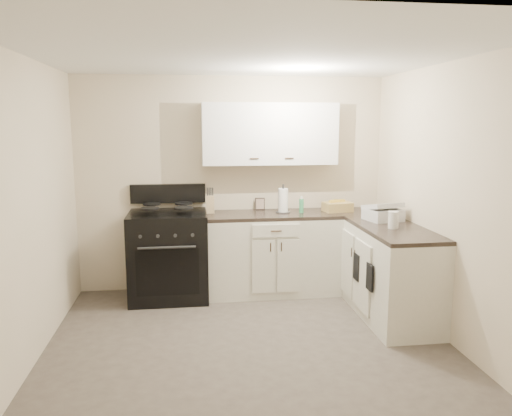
{
  "coord_description": "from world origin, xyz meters",
  "views": [
    {
      "loc": [
        -0.5,
        -4.06,
        1.96
      ],
      "look_at": [
        0.16,
        0.85,
        1.12
      ],
      "focal_mm": 35.0,
      "sensor_mm": 36.0,
      "label": 1
    }
  ],
  "objects": [
    {
      "name": "countertop_right",
      "position": [
        1.5,
        0.85,
        0.92
      ],
      "size": [
        0.6,
        1.9,
        0.04
      ],
      "primitive_type": "cube",
      "color": "black",
      "rests_on": "base_cabinets_right"
    },
    {
      "name": "base_cabinets_right",
      "position": [
        1.5,
        0.85,
        0.45
      ],
      "size": [
        0.6,
        1.9,
        0.9
      ],
      "primitive_type": "cube",
      "color": "silver",
      "rests_on": "floor"
    },
    {
      "name": "paper_towel",
      "position": [
        0.57,
        1.53,
        1.08
      ],
      "size": [
        0.12,
        0.12,
        0.28
      ],
      "primitive_type": "cylinder",
      "rotation": [
        0.0,
        0.0,
        -0.01
      ],
      "color": "white",
      "rests_on": "countertop_back"
    },
    {
      "name": "knife_block",
      "position": [
        -0.27,
        1.61,
        1.04
      ],
      "size": [
        0.1,
        0.09,
        0.2
      ],
      "primitive_type": "cube",
      "rotation": [
        0.0,
        0.0,
        -0.06
      ],
      "color": "#D9C185",
      "rests_on": "countertop_back"
    },
    {
      "name": "picture_frame",
      "position": [
        0.33,
        1.74,
        1.01
      ],
      "size": [
        0.12,
        0.05,
        0.15
      ],
      "primitive_type": "cube",
      "rotation": [
        -0.14,
        0.0,
        -0.13
      ],
      "color": "black",
      "rests_on": "countertop_back"
    },
    {
      "name": "stove",
      "position": [
        -0.75,
        1.48,
        0.46
      ],
      "size": [
        0.86,
        0.74,
        1.04
      ],
      "primitive_type": "cube",
      "color": "black",
      "rests_on": "floor"
    },
    {
      "name": "ceiling",
      "position": [
        0.0,
        0.0,
        2.5
      ],
      "size": [
        3.6,
        3.6,
        0.0
      ],
      "primitive_type": "plane",
      "color": "white",
      "rests_on": "wall_back"
    },
    {
      "name": "oven_mitt_far",
      "position": [
        1.18,
        0.68,
        0.51
      ],
      "size": [
        0.02,
        0.16,
        0.27
      ],
      "primitive_type": "cube",
      "color": "black",
      "rests_on": "base_cabinets_right"
    },
    {
      "name": "oven_mitt_near",
      "position": [
        1.18,
        0.31,
        0.52
      ],
      "size": [
        0.02,
        0.15,
        0.26
      ],
      "primitive_type": "cube",
      "color": "black",
      "rests_on": "base_cabinets_right"
    },
    {
      "name": "wall_right",
      "position": [
        1.8,
        0.0,
        1.25
      ],
      "size": [
        0.0,
        3.6,
        3.6
      ],
      "primitive_type": "plane",
      "rotation": [
        1.57,
        0.0,
        -1.57
      ],
      "color": "beige",
      "rests_on": "ground"
    },
    {
      "name": "wicker_basket",
      "position": [
        1.21,
        1.52,
        0.99
      ],
      "size": [
        0.35,
        0.26,
        0.11
      ],
      "primitive_type": "cube",
      "rotation": [
        0.0,
        0.0,
        0.16
      ],
      "color": "tan",
      "rests_on": "countertop_right"
    },
    {
      "name": "soap_bottle",
      "position": [
        0.77,
        1.49,
        1.02
      ],
      "size": [
        0.06,
        0.06,
        0.16
      ],
      "primitive_type": "cylinder",
      "rotation": [
        0.0,
        0.0,
        -0.14
      ],
      "color": "#3B9A5D",
      "rests_on": "countertop_back"
    },
    {
      "name": "wall_front",
      "position": [
        0.0,
        -1.8,
        1.25
      ],
      "size": [
        3.6,
        0.0,
        3.6
      ],
      "primitive_type": "plane",
      "rotation": [
        -1.57,
        0.0,
        0.0
      ],
      "color": "beige",
      "rests_on": "ground"
    },
    {
      "name": "countertop_back",
      "position": [
        0.43,
        1.5,
        0.92
      ],
      "size": [
        1.55,
        0.6,
        0.04
      ],
      "primitive_type": "cube",
      "color": "black",
      "rests_on": "base_cabinets_back"
    },
    {
      "name": "glass_jar",
      "position": [
        1.48,
        0.51,
        1.02
      ],
      "size": [
        0.11,
        0.11,
        0.17
      ],
      "primitive_type": "cylinder",
      "rotation": [
        0.0,
        0.0,
        0.1
      ],
      "color": "silver",
      "rests_on": "countertop_right"
    },
    {
      "name": "wall_back",
      "position": [
        0.0,
        1.8,
        1.25
      ],
      "size": [
        3.6,
        0.0,
        3.6
      ],
      "primitive_type": "plane",
      "rotation": [
        1.57,
        0.0,
        0.0
      ],
      "color": "beige",
      "rests_on": "ground"
    },
    {
      "name": "base_cabinets_back",
      "position": [
        0.43,
        1.5,
        0.45
      ],
      "size": [
        1.55,
        0.6,
        0.9
      ],
      "primitive_type": "cube",
      "color": "silver",
      "rests_on": "floor"
    },
    {
      "name": "countertop_grill",
      "position": [
        1.53,
        0.92,
        1.0
      ],
      "size": [
        0.4,
        0.38,
        0.12
      ],
      "primitive_type": "cube",
      "rotation": [
        0.0,
        0.0,
        0.22
      ],
      "color": "silver",
      "rests_on": "countertop_right"
    },
    {
      "name": "floor",
      "position": [
        0.0,
        0.0,
        0.0
      ],
      "size": [
        3.6,
        3.6,
        0.0
      ],
      "primitive_type": "plane",
      "color": "#473F38",
      "rests_on": "ground"
    },
    {
      "name": "wall_left",
      "position": [
        -1.8,
        0.0,
        1.25
      ],
      "size": [
        0.0,
        3.6,
        3.6
      ],
      "primitive_type": "plane",
      "rotation": [
        1.57,
        0.0,
        1.57
      ],
      "color": "beige",
      "rests_on": "ground"
    },
    {
      "name": "upper_cabinets",
      "position": [
        0.43,
        1.65,
        1.84
      ],
      "size": [
        1.55,
        0.3,
        0.7
      ],
      "primitive_type": "cube",
      "color": "white",
      "rests_on": "wall_back"
    }
  ]
}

